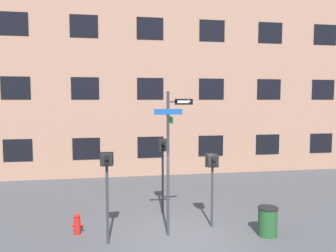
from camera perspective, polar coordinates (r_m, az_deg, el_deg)
ground_plane at (r=10.52m, az=2.29°, el=-18.89°), size 60.00×60.00×0.00m
building_facade at (r=18.25m, az=-3.24°, el=11.50°), size 24.00×0.64×12.77m
street_sign_pole at (r=9.98m, az=0.34°, el=-4.31°), size 1.19×1.02×4.45m
pedestrian_signal_left at (r=9.64m, az=-10.60°, el=-8.04°), size 0.39×0.40×2.68m
pedestrian_signal_right at (r=10.86m, az=7.74°, el=-7.41°), size 0.41×0.40×2.44m
pedestrian_signal_across at (r=12.11m, az=-0.93°, el=-5.16°), size 0.34×0.40×2.75m
fire_hydrant at (r=11.01m, az=-15.54°, el=-16.13°), size 0.36×0.20×0.67m
trash_bin at (r=10.95m, az=16.97°, el=-15.59°), size 0.62×0.62×0.89m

